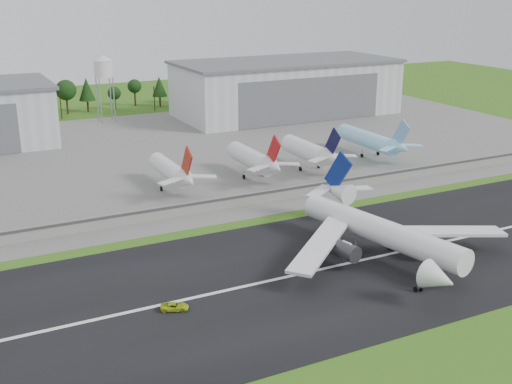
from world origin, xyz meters
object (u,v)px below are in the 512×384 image
ground_vehicle (175,306)px  parked_jet_navy (312,152)px  main_airliner (381,237)px  parked_jet_red_a (173,172)px  parked_jet_red_b (256,160)px  parked_jet_skyblue (373,141)px

ground_vehicle → parked_jet_navy: (72.49, 69.63, 5.54)m
main_airliner → ground_vehicle: bearing=-8.7°
main_airliner → parked_jet_navy: size_ratio=1.88×
parked_jet_red_a → parked_jet_red_b: bearing=0.1°
parked_jet_navy → parked_jet_skyblue: (28.14, 4.97, -0.26)m
ground_vehicle → parked_jet_red_b: size_ratio=0.17×
parked_jet_navy → main_airliner: bearing=-108.8°
parked_jet_red_b → parked_jet_navy: 20.57m
parked_jet_red_b → parked_jet_navy: (20.57, 0.02, 0.13)m
main_airliner → parked_jet_navy: bearing=-120.5°
parked_jet_red_a → parked_jet_skyblue: parked_jet_skyblue is taller
ground_vehicle → parked_jet_skyblue: size_ratio=0.14×
ground_vehicle → parked_jet_red_a: size_ratio=0.17×
ground_vehicle → parked_jet_navy: 100.67m
parked_jet_red_a → parked_jet_navy: (47.75, 0.07, 0.42)m
parked_jet_navy → parked_jet_skyblue: size_ratio=0.84×
parked_jet_red_a → parked_jet_navy: parked_jet_navy is taller
parked_jet_red_b → parked_jet_skyblue: (48.70, 4.99, -0.13)m
parked_jet_navy → parked_jet_skyblue: bearing=10.0°
ground_vehicle → parked_jet_skyblue: 125.37m
main_airliner → parked_jet_red_a: bearing=-81.2°
ground_vehicle → parked_jet_red_a: parked_jet_red_a is taller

